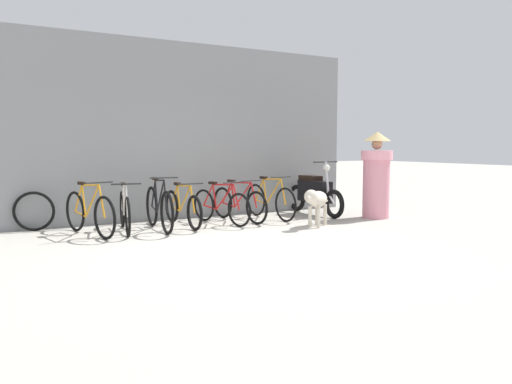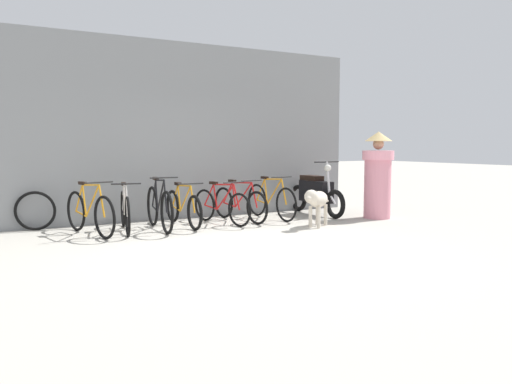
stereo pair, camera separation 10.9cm
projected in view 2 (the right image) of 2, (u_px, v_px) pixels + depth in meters
ground_plane at (240, 247)px, 7.01m from camera, size 60.00×60.00×0.00m
shop_wall_back at (168, 131)px, 9.58m from camera, size 8.06×0.20×3.40m
bicycle_0 at (90, 213)px, 7.94m from camera, size 0.56×1.65×0.87m
bicycle_1 at (125, 211)px, 8.25m from camera, size 0.46×1.64×0.83m
bicycle_2 at (159, 208)px, 8.42m from camera, size 0.46×1.68×0.92m
bicycle_3 at (183, 208)px, 8.80m from camera, size 0.46×1.66×0.79m
bicycle_4 at (221, 206)px, 9.08m from camera, size 0.54×1.56×0.79m
bicycle_5 at (240, 204)px, 9.38m from camera, size 0.46×1.66×0.80m
bicycle_6 at (271, 201)px, 9.70m from camera, size 0.46×1.65×0.85m
motorcycle at (316, 193)px, 10.25m from camera, size 0.58×1.89×1.12m
stray_dog at (317, 200)px, 8.70m from camera, size 0.91×0.70×0.68m
person_in_robes at (378, 175)px, 9.74m from camera, size 0.65×0.65×1.69m
spare_tire_left at (35, 211)px, 8.34m from camera, size 0.66×0.22×0.67m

